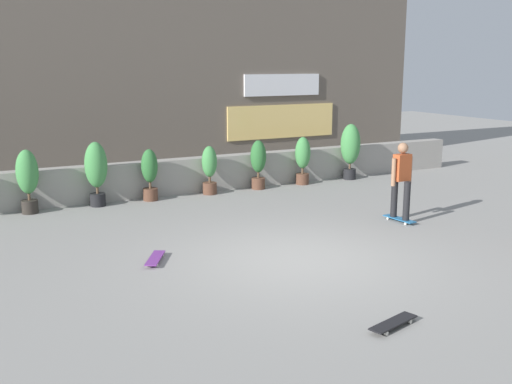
% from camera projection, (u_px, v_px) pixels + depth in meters
% --- Properties ---
extents(ground_plane, '(48.00, 48.00, 0.00)m').
position_uv_depth(ground_plane, '(296.00, 259.00, 10.43)').
color(ground_plane, gray).
extents(planter_wall, '(18.00, 0.40, 0.90)m').
position_uv_depth(planter_wall, '(175.00, 177.00, 15.54)').
color(planter_wall, gray).
rests_on(planter_wall, ground).
extents(building_backdrop, '(20.00, 2.08, 6.50)m').
position_uv_depth(building_backdrop, '(128.00, 65.00, 18.43)').
color(building_backdrop, '#60564C').
rests_on(building_backdrop, ground).
extents(potted_plant_1, '(0.49, 0.49, 1.44)m').
position_uv_depth(potted_plant_1, '(28.00, 177.00, 13.43)').
color(potted_plant_1, '#2D2823').
rests_on(potted_plant_1, ground).
extents(potted_plant_2, '(0.52, 0.52, 1.52)m').
position_uv_depth(potted_plant_2, '(96.00, 169.00, 14.11)').
color(potted_plant_2, black).
rests_on(potted_plant_2, ground).
extents(potted_plant_3, '(0.40, 0.40, 1.27)m').
position_uv_depth(potted_plant_3, '(150.00, 172.00, 14.73)').
color(potted_plant_3, brown).
rests_on(potted_plant_3, ground).
extents(potted_plant_4, '(0.39, 0.39, 1.25)m').
position_uv_depth(potted_plant_4, '(209.00, 168.00, 15.45)').
color(potted_plant_4, brown).
rests_on(potted_plant_4, ground).
extents(potted_plant_5, '(0.42, 0.42, 1.31)m').
position_uv_depth(potted_plant_5, '(258.00, 162.00, 16.08)').
color(potted_plant_5, brown).
rests_on(potted_plant_5, ground).
extents(potted_plant_6, '(0.43, 0.43, 1.32)m').
position_uv_depth(potted_plant_6, '(303.00, 158.00, 16.70)').
color(potted_plant_6, brown).
rests_on(potted_plant_6, ground).
extents(potted_plant_7, '(0.56, 0.56, 1.60)m').
position_uv_depth(potted_plant_7, '(350.00, 147.00, 17.38)').
color(potted_plant_7, black).
rests_on(potted_plant_7, ground).
extents(skater_mid_plaza, '(0.56, 0.81, 1.70)m').
position_uv_depth(skater_mid_plaza, '(401.00, 178.00, 12.68)').
color(skater_mid_plaza, '#266699').
rests_on(skater_mid_plaza, ground).
extents(skateboard_near_camera, '(0.82, 0.40, 0.08)m').
position_uv_depth(skateboard_near_camera, '(393.00, 323.00, 7.73)').
color(skateboard_near_camera, black).
rests_on(skateboard_near_camera, ground).
extents(skateboard_aside, '(0.57, 0.79, 0.08)m').
position_uv_depth(skateboard_aside, '(155.00, 258.00, 10.29)').
color(skateboard_aside, '#72338C').
rests_on(skateboard_aside, ground).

